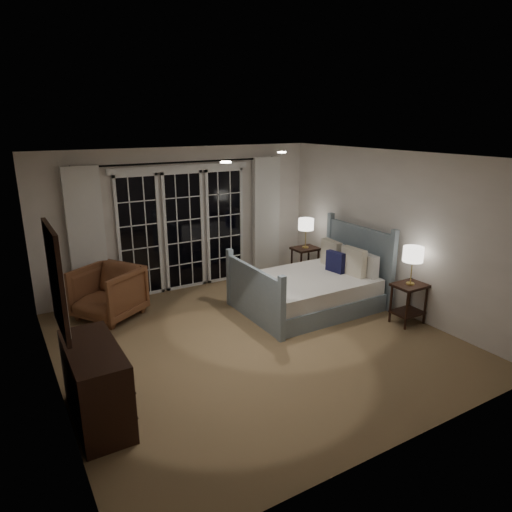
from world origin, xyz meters
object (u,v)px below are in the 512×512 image
nightstand_right (305,258)px  armchair (108,293)px  nightstand_left (409,298)px  lamp_right (306,225)px  lamp_left (413,255)px  bed (312,288)px  dresser (96,384)px

nightstand_right → armchair: armchair is taller
armchair → nightstand_right: bearing=56.1°
nightstand_left → lamp_right: 2.49m
lamp_left → armchair: bearing=146.9°
nightstand_left → nightstand_right: same height
bed → dresser: bed is taller
bed → lamp_left: bearing=-55.2°
bed → nightstand_left: bed is taller
lamp_right → dresser: lamp_right is taller
bed → nightstand_right: size_ratio=3.45×
lamp_right → bed: bearing=-121.5°
nightstand_left → lamp_right: bearing=93.2°
bed → armchair: bearing=157.0°
armchair → dresser: 2.60m
lamp_right → nightstand_right: bearing=-26.6°
nightstand_left → lamp_left: (-0.00, 0.00, 0.66)m
nightstand_left → dresser: dresser is taller
nightstand_left → armchair: bearing=146.9°
nightstand_right → dresser: 4.99m
bed → lamp_right: bed is taller
nightstand_right → dresser: bearing=-151.0°
lamp_right → armchair: (-3.66, 0.08, -0.66)m
lamp_right → armchair: size_ratio=0.63×
bed → dresser: (-3.65, -1.25, 0.09)m
bed → lamp_left: bed is taller
lamp_left → lamp_right: 2.40m
nightstand_left → nightstand_right: bearing=93.2°
lamp_left → dresser: size_ratio=0.49×
dresser → lamp_left: bearing=0.3°
nightstand_right → armchair: 3.66m
dresser → lamp_right: bearing=29.0°
nightstand_right → armchair: (-3.66, 0.08, -0.00)m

